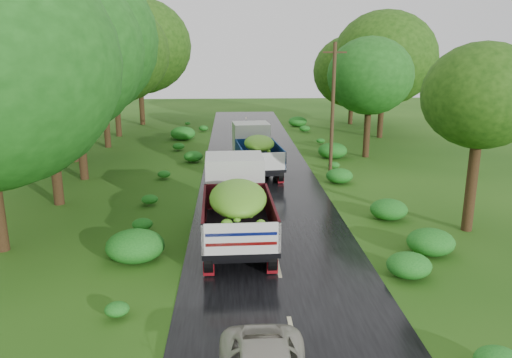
{
  "coord_description": "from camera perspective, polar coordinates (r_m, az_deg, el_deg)",
  "views": [
    {
      "loc": [
        -1.53,
        -11.54,
        7.32
      ],
      "look_at": [
        -0.49,
        9.36,
        1.7
      ],
      "focal_mm": 35.0,
      "sensor_mm": 36.0,
      "label": 1
    }
  ],
  "objects": [
    {
      "name": "ground",
      "position": [
        13.75,
        4.16,
        -17.18
      ],
      "size": [
        120.0,
        120.0,
        0.0
      ],
      "primitive_type": "plane",
      "color": "#1A420E",
      "rests_on": "ground"
    },
    {
      "name": "road",
      "position": [
        18.15,
        2.26,
        -8.73
      ],
      "size": [
        6.5,
        80.0,
        0.02
      ],
      "primitive_type": "cube",
      "color": "black",
      "rests_on": "ground"
    },
    {
      "name": "road_lines",
      "position": [
        19.06,
        1.99,
        -7.49
      ],
      "size": [
        0.12,
        69.6,
        0.0
      ],
      "color": "#BFB78C",
      "rests_on": "road"
    },
    {
      "name": "truck_near",
      "position": [
        19.02,
        -2.25,
        -2.36
      ],
      "size": [
        2.62,
        6.95,
        2.89
      ],
      "rotation": [
        0.0,
        0.0,
        0.03
      ],
      "color": "black",
      "rests_on": "ground"
    },
    {
      "name": "truck_far",
      "position": [
        29.5,
        -0.05,
        3.67
      ],
      "size": [
        2.85,
        6.52,
        2.66
      ],
      "rotation": [
        0.0,
        0.0,
        0.1
      ],
      "color": "black",
      "rests_on": "ground"
    },
    {
      "name": "utility_pole",
      "position": [
        29.01,
        8.76,
        8.03
      ],
      "size": [
        1.3,
        0.42,
        7.51
      ],
      "rotation": [
        0.0,
        0.0,
        -0.25
      ],
      "color": "#382616",
      "rests_on": "ground"
    },
    {
      "name": "trees_left",
      "position": [
        33.64,
        -18.87,
        13.61
      ],
      "size": [
        6.5,
        34.72,
        9.82
      ],
      "color": "black",
      "rests_on": "ground"
    },
    {
      "name": "trees_right",
      "position": [
        39.11,
        13.68,
        12.03
      ],
      "size": [
        6.77,
        31.83,
        8.17
      ],
      "color": "black",
      "rests_on": "ground"
    },
    {
      "name": "shrubs",
      "position": [
        26.52,
        0.56,
        -0.2
      ],
      "size": [
        11.9,
        44.0,
        0.7
      ],
      "color": "#176219",
      "rests_on": "ground"
    }
  ]
}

